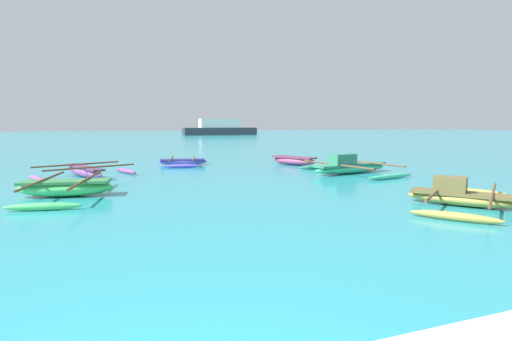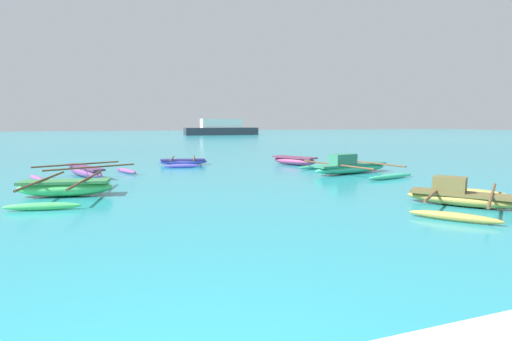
{
  "view_description": "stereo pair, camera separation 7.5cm",
  "coord_description": "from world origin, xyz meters",
  "px_view_note": "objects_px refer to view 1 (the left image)",
  "views": [
    {
      "loc": [
        0.02,
        -1.98,
        2.18
      ],
      "look_at": [
        5.64,
        13.32,
        0.25
      ],
      "focal_mm": 28.0,
      "sensor_mm": 36.0,
      "label": 1
    },
    {
      "loc": [
        0.09,
        -2.0,
        2.18
      ],
      "look_at": [
        5.64,
        13.32,
        0.25
      ],
      "focal_mm": 28.0,
      "sensor_mm": 36.0,
      "label": 2
    }
  ],
  "objects_px": {
    "moored_boat_2": "(350,167)",
    "moored_boat_4": "(183,162)",
    "moored_boat_5": "(462,196)",
    "moored_boat_0": "(294,160)",
    "moored_boat_3": "(66,188)",
    "moored_boat_1": "(84,171)",
    "distant_ferry": "(220,128)"
  },
  "relations": [
    {
      "from": "moored_boat_5",
      "to": "distant_ferry",
      "type": "distance_m",
      "value": 65.41
    },
    {
      "from": "moored_boat_5",
      "to": "distant_ferry",
      "type": "relative_size",
      "value": 0.33
    },
    {
      "from": "moored_boat_2",
      "to": "moored_boat_3",
      "type": "height_order",
      "value": "moored_boat_2"
    },
    {
      "from": "moored_boat_4",
      "to": "moored_boat_5",
      "type": "relative_size",
      "value": 0.78
    },
    {
      "from": "moored_boat_5",
      "to": "moored_boat_3",
      "type": "bearing_deg",
      "value": -154.5
    },
    {
      "from": "moored_boat_1",
      "to": "moored_boat_2",
      "type": "height_order",
      "value": "moored_boat_2"
    },
    {
      "from": "moored_boat_1",
      "to": "moored_boat_3",
      "type": "distance_m",
      "value": 4.56
    },
    {
      "from": "moored_boat_4",
      "to": "distant_ferry",
      "type": "bearing_deg",
      "value": 84.57
    },
    {
      "from": "moored_boat_4",
      "to": "moored_boat_2",
      "type": "bearing_deg",
      "value": -32.76
    },
    {
      "from": "moored_boat_3",
      "to": "moored_boat_1",
      "type": "bearing_deg",
      "value": 96.66
    },
    {
      "from": "moored_boat_2",
      "to": "moored_boat_4",
      "type": "relative_size",
      "value": 1.4
    },
    {
      "from": "moored_boat_1",
      "to": "moored_boat_3",
      "type": "xyz_separation_m",
      "value": [
        -0.27,
        -4.55,
        0.03
      ]
    },
    {
      "from": "moored_boat_1",
      "to": "moored_boat_5",
      "type": "height_order",
      "value": "moored_boat_5"
    },
    {
      "from": "moored_boat_1",
      "to": "distant_ferry",
      "type": "distance_m",
      "value": 58.53
    },
    {
      "from": "moored_boat_2",
      "to": "moored_boat_3",
      "type": "xyz_separation_m",
      "value": [
        -11.12,
        -1.79,
        -0.03
      ]
    },
    {
      "from": "moored_boat_2",
      "to": "moored_boat_4",
      "type": "height_order",
      "value": "moored_boat_2"
    },
    {
      "from": "moored_boat_0",
      "to": "moored_boat_5",
      "type": "bearing_deg",
      "value": -31.25
    },
    {
      "from": "moored_boat_0",
      "to": "moored_boat_2",
      "type": "height_order",
      "value": "moored_boat_2"
    },
    {
      "from": "moored_boat_3",
      "to": "moored_boat_5",
      "type": "height_order",
      "value": "moored_boat_5"
    },
    {
      "from": "moored_boat_2",
      "to": "moored_boat_4",
      "type": "xyz_separation_m",
      "value": [
        -6.25,
        6.13,
        -0.11
      ]
    },
    {
      "from": "moored_boat_1",
      "to": "distant_ferry",
      "type": "bearing_deg",
      "value": 136.81
    },
    {
      "from": "moored_boat_3",
      "to": "distant_ferry",
      "type": "xyz_separation_m",
      "value": [
        20.71,
        59.39,
        0.97
      ]
    },
    {
      "from": "moored_boat_5",
      "to": "moored_boat_0",
      "type": "bearing_deg",
      "value": 140.79
    },
    {
      "from": "moored_boat_2",
      "to": "distant_ferry",
      "type": "bearing_deg",
      "value": 68.8
    },
    {
      "from": "moored_boat_0",
      "to": "moored_boat_3",
      "type": "distance_m",
      "value": 11.96
    },
    {
      "from": "moored_boat_4",
      "to": "distant_ferry",
      "type": "distance_m",
      "value": 53.87
    },
    {
      "from": "moored_boat_2",
      "to": "moored_boat_5",
      "type": "bearing_deg",
      "value": -110.53
    },
    {
      "from": "moored_boat_1",
      "to": "moored_boat_2",
      "type": "distance_m",
      "value": 11.2
    },
    {
      "from": "moored_boat_2",
      "to": "moored_boat_5",
      "type": "height_order",
      "value": "moored_boat_2"
    },
    {
      "from": "moored_boat_0",
      "to": "moored_boat_5",
      "type": "distance_m",
      "value": 11.05
    },
    {
      "from": "moored_boat_0",
      "to": "moored_boat_1",
      "type": "xyz_separation_m",
      "value": [
        -10.12,
        -1.36,
        -0.01
      ]
    },
    {
      "from": "moored_boat_1",
      "to": "moored_boat_2",
      "type": "relative_size",
      "value": 0.87
    }
  ]
}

